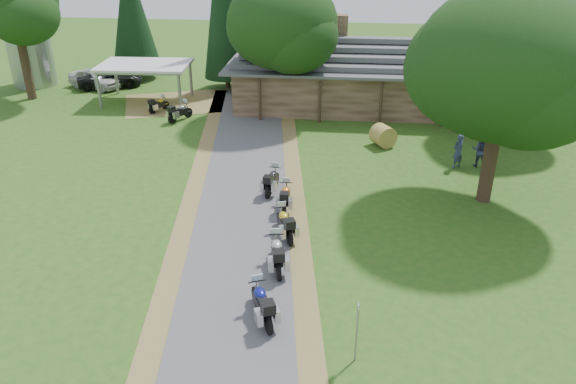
# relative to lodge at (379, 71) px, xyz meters

# --- Properties ---
(ground) EXTENTS (120.00, 120.00, 0.00)m
(ground) POSITION_rel_lodge_xyz_m (-6.00, -24.00, -2.45)
(ground) COLOR #2A5818
(ground) RESTS_ON ground
(driveway) EXTENTS (51.95, 51.95, 0.00)m
(driveway) POSITION_rel_lodge_xyz_m (-6.50, -20.00, -2.45)
(driveway) COLOR #4F4F52
(driveway) RESTS_ON ground
(lodge) EXTENTS (21.40, 9.40, 4.90)m
(lodge) POSITION_rel_lodge_xyz_m (0.00, 0.00, 0.00)
(lodge) COLOR #4E3A28
(lodge) RESTS_ON ground
(silo) EXTENTS (3.73, 3.73, 6.88)m
(silo) POSITION_rel_lodge_xyz_m (-27.74, 2.46, 0.99)
(silo) COLOR gray
(silo) RESTS_ON ground
(carport) EXTENTS (6.70, 4.65, 2.81)m
(carport) POSITION_rel_lodge_xyz_m (-17.03, -1.05, -1.04)
(carport) COLOR silver
(carport) RESTS_ON ground
(car_white_sedan) EXTENTS (4.39, 6.30, 1.94)m
(car_white_sedan) POSITION_rel_lodge_xyz_m (-22.45, 2.04, -1.48)
(car_white_sedan) COLOR silver
(car_white_sedan) RESTS_ON ground
(car_dark_suv) EXTENTS (4.28, 5.97, 2.11)m
(car_dark_suv) POSITION_rel_lodge_xyz_m (-21.37, 2.51, -1.40)
(car_dark_suv) COLOR black
(car_dark_suv) RESTS_ON ground
(motorcycle_row_a) EXTENTS (1.43, 2.13, 1.39)m
(motorcycle_row_a) POSITION_rel_lodge_xyz_m (-4.75, -25.20, -1.75)
(motorcycle_row_a) COLOR navy
(motorcycle_row_a) RESTS_ON ground
(motorcycle_row_b) EXTENTS (1.08, 2.16, 1.42)m
(motorcycle_row_b) POSITION_rel_lodge_xyz_m (-4.63, -22.07, -1.74)
(motorcycle_row_b) COLOR #B0B3B9
(motorcycle_row_b) RESTS_ON ground
(motorcycle_row_c) EXTENTS (1.33, 2.09, 1.36)m
(motorcycle_row_c) POSITION_rel_lodge_xyz_m (-4.60, -19.61, -1.77)
(motorcycle_row_c) COLOR gold
(motorcycle_row_c) RESTS_ON ground
(motorcycle_row_d) EXTENTS (0.69, 1.94, 1.32)m
(motorcycle_row_d) POSITION_rel_lodge_xyz_m (-4.87, -17.04, -1.79)
(motorcycle_row_d) COLOR #C46A21
(motorcycle_row_d) RESTS_ON ground
(motorcycle_row_e) EXTENTS (0.89, 2.00, 1.32)m
(motorcycle_row_e) POSITION_rel_lodge_xyz_m (-5.73, -15.31, -1.79)
(motorcycle_row_e) COLOR black
(motorcycle_row_e) RESTS_ON ground
(motorcycle_carport_a) EXTENTS (1.25, 1.73, 1.14)m
(motorcycle_carport_a) POSITION_rel_lodge_xyz_m (-15.43, -3.36, -1.88)
(motorcycle_carport_a) COLOR gold
(motorcycle_carport_a) RESTS_ON ground
(motorcycle_carport_b) EXTENTS (1.49, 1.99, 1.32)m
(motorcycle_carport_b) POSITION_rel_lodge_xyz_m (-13.38, -5.08, -1.79)
(motorcycle_carport_b) COLOR slate
(motorcycle_carport_b) RESTS_ON ground
(person_a) EXTENTS (0.78, 0.75, 2.24)m
(person_a) POSITION_rel_lodge_xyz_m (3.93, -11.22, -1.33)
(person_a) COLOR navy
(person_a) RESTS_ON ground
(person_b) EXTENTS (0.76, 0.66, 2.25)m
(person_b) POSITION_rel_lodge_xyz_m (5.18, -10.96, -1.33)
(person_b) COLOR navy
(person_b) RESTS_ON ground
(hay_bale) EXTENTS (1.69, 1.65, 1.28)m
(hay_bale) POSITION_rel_lodge_xyz_m (0.04, -8.37, -1.81)
(hay_bale) COLOR olive
(hay_bale) RESTS_ON ground
(sign_post) EXTENTS (0.38, 0.06, 2.11)m
(sign_post) POSITION_rel_lodge_xyz_m (-1.58, -26.92, -1.39)
(sign_post) COLOR gray
(sign_post) RESTS_ON ground
(oak_lodge_left) EXTENTS (7.21, 7.21, 10.13)m
(oak_lodge_left) POSITION_rel_lodge_xyz_m (-6.64, -3.21, 2.61)
(oak_lodge_left) COLOR black
(oak_lodge_left) RESTS_ON ground
(oak_lodge_right) EXTENTS (6.48, 6.48, 9.28)m
(oak_lodge_right) POSITION_rel_lodge_xyz_m (8.23, -5.72, 2.19)
(oak_lodge_right) COLOR black
(oak_lodge_right) RESTS_ON ground
(oak_driveway) EXTENTS (8.12, 8.12, 10.76)m
(oak_driveway) POSITION_rel_lodge_xyz_m (4.62, -15.15, 2.93)
(oak_driveway) COLOR black
(oak_driveway) RESTS_ON ground
(oak_silo) EXTENTS (6.21, 6.21, 11.40)m
(oak_silo) POSITION_rel_lodge_xyz_m (-26.03, -1.34, 3.25)
(oak_silo) COLOR black
(oak_silo) RESTS_ON ground
(cedar_near) EXTENTS (3.61, 3.61, 13.21)m
(cedar_near) POSITION_rel_lodge_xyz_m (-11.81, 3.15, 4.16)
(cedar_near) COLOR black
(cedar_near) RESTS_ON ground
(cedar_far) EXTENTS (3.95, 3.95, 10.25)m
(cedar_far) POSITION_rel_lodge_xyz_m (-20.08, 5.51, 2.67)
(cedar_far) COLOR black
(cedar_far) RESTS_ON ground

